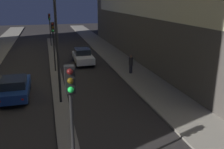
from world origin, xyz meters
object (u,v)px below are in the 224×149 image
traffic_light_far (50,22)px  car_right_lane (83,56)px  pedestrian_on_right_sidewalk (131,64)px  street_lamp (55,12)px  traffic_light_mid (53,36)px  car_left_lane (15,87)px  traffic_light_near (71,102)px

traffic_light_far → car_right_lane: 11.76m
car_right_lane → pedestrian_on_right_sidewalk: (3.65, -5.20, 0.23)m
street_lamp → traffic_light_far: bearing=90.0°
traffic_light_mid → car_left_lane: bearing=-117.6°
car_left_lane → pedestrian_on_right_sidewalk: size_ratio=2.74×
traffic_light_far → street_lamp: bearing=-90.0°
traffic_light_near → street_lamp: bearing=90.0°
pedestrian_on_right_sidewalk → traffic_light_near: bearing=-116.7°
pedestrian_on_right_sidewalk → traffic_light_far: bearing=112.3°
traffic_light_near → car_right_lane: size_ratio=1.03×
traffic_light_far → car_right_lane: (3.02, -11.04, -2.69)m
traffic_light_near → car_left_lane: bearing=106.9°
traffic_light_far → street_lamp: size_ratio=0.54×
traffic_light_near → traffic_light_mid: (0.00, 15.76, 0.00)m
traffic_light_far → pedestrian_on_right_sidewalk: bearing=-67.7°
traffic_light_far → car_left_lane: traffic_light_far is taller
traffic_light_near → street_lamp: (0.00, 8.08, 2.47)m
pedestrian_on_right_sidewalk → car_left_lane: bearing=-161.4°
street_lamp → car_right_lane: street_lamp is taller
car_left_lane → car_right_lane: (6.05, 8.46, 0.02)m
street_lamp → car_right_lane: 11.96m
traffic_light_near → traffic_light_far: bearing=90.0°
traffic_light_near → car_left_lane: (-3.02, 9.98, -2.72)m
car_right_lane → traffic_light_mid: bearing=-138.4°
traffic_light_mid → traffic_light_far: bearing=90.0°
traffic_light_far → car_right_lane: traffic_light_far is taller
traffic_light_mid → street_lamp: size_ratio=0.54×
traffic_light_mid → traffic_light_near: bearing=-90.0°
traffic_light_near → traffic_light_far: size_ratio=1.00×
car_left_lane → traffic_light_far: bearing=81.2°
street_lamp → pedestrian_on_right_sidewalk: 9.77m
car_left_lane → car_right_lane: size_ratio=1.04×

